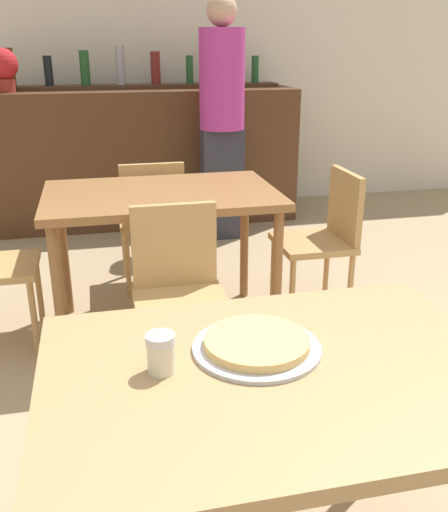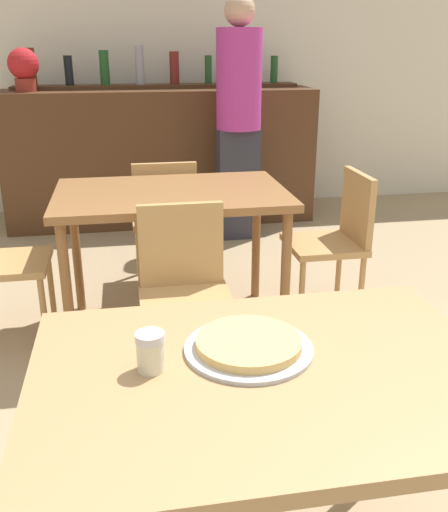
{
  "view_description": "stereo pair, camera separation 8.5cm",
  "coord_description": "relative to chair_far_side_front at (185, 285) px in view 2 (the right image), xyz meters",
  "views": [
    {
      "loc": [
        -0.41,
        -1.19,
        1.49
      ],
      "look_at": [
        -0.01,
        0.55,
        0.82
      ],
      "focal_mm": 40.0,
      "sensor_mm": 36.0,
      "label": 1
    },
    {
      "loc": [
        -0.33,
        -1.21,
        1.49
      ],
      "look_at": [
        -0.01,
        0.55,
        0.82
      ],
      "focal_mm": 40.0,
      "sensor_mm": 36.0,
      "label": 2
    }
  ],
  "objects": [
    {
      "name": "dining_table_near",
      "position": [
        0.09,
        -1.09,
        0.16
      ],
      "size": [
        1.19,
        0.84,
        0.72
      ],
      "color": "#A87F51",
      "rests_on": "ground_plane"
    },
    {
      "name": "bar_back_shelf",
      "position": [
        0.07,
        2.77,
        0.71
      ],
      "size": [
        2.39,
        0.24,
        0.34
      ],
      "color": "#4C2D19",
      "rests_on": "bar_counter"
    },
    {
      "name": "dining_table_far",
      "position": [
        0.0,
        0.56,
        0.2
      ],
      "size": [
        1.18,
        0.77,
        0.78
      ],
      "color": "brown",
      "rests_on": "ground_plane"
    },
    {
      "name": "bar_counter",
      "position": [
        0.09,
        2.63,
        0.07
      ],
      "size": [
        2.6,
        0.56,
        1.13
      ],
      "color": "#4C2D19",
      "rests_on": "ground_plane"
    },
    {
      "name": "chair_far_side_back",
      "position": [
        0.0,
        1.12,
        0.0
      ],
      "size": [
        0.4,
        0.4,
        0.83
      ],
      "rotation": [
        0.0,
        0.0,
        3.14
      ],
      "color": "tan",
      "rests_on": "ground_plane"
    },
    {
      "name": "potted_plant",
      "position": [
        -0.96,
        2.58,
        0.82
      ],
      "size": [
        0.24,
        0.24,
        0.33
      ],
      "color": "maroon",
      "rests_on": "bar_counter"
    },
    {
      "name": "chair_far_side_front",
      "position": [
        0.0,
        0.0,
        0.0
      ],
      "size": [
        0.4,
        0.4,
        0.83
      ],
      "color": "tan",
      "rests_on": "ground_plane"
    },
    {
      "name": "wall_back",
      "position": [
        0.09,
        3.13,
        0.91
      ],
      "size": [
        8.0,
        0.05,
        2.8
      ],
      "color": "silver",
      "rests_on": "ground_plane"
    },
    {
      "name": "pizza_tray",
      "position": [
        0.07,
        -1.0,
        0.25
      ],
      "size": [
        0.34,
        0.34,
        0.04
      ],
      "color": "#B7B7BC",
      "rests_on": "dining_table_near"
    },
    {
      "name": "chair_far_side_right",
      "position": [
        0.92,
        0.56,
        0.0
      ],
      "size": [
        0.4,
        0.4,
        0.83
      ],
      "rotation": [
        0.0,
        0.0,
        -1.57
      ],
      "color": "tan",
      "rests_on": "ground_plane"
    },
    {
      "name": "cheese_shaker",
      "position": [
        -0.19,
        -1.05,
        0.29
      ],
      "size": [
        0.07,
        0.07,
        0.1
      ],
      "color": "beige",
      "rests_on": "dining_table_near"
    },
    {
      "name": "person_standing",
      "position": [
        0.65,
        2.05,
        0.5
      ],
      "size": [
        0.34,
        0.34,
        1.82
      ],
      "color": "#2D2D38",
      "rests_on": "ground_plane"
    }
  ]
}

